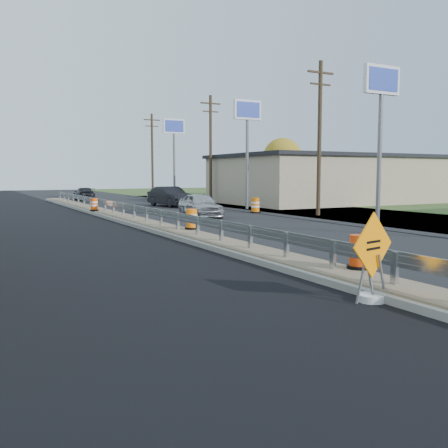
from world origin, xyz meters
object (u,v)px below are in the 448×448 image
barrel_median_mid (192,220)px  car_dark_mid (170,197)px  barrel_shoulder_near (256,206)px  barrel_shoulder_far (149,196)px  barrel_shoulder_mid (182,199)px  barrel_median_far (94,205)px  car_dark_far (84,194)px  car_silver (200,205)px  barrel_median_near (359,253)px  caution_sign (372,279)px

barrel_median_mid → car_dark_mid: bearing=71.0°
barrel_shoulder_near → barrel_shoulder_far: (-0.26, 20.29, -0.10)m
barrel_shoulder_near → barrel_median_mid: bearing=-134.2°
barrel_shoulder_mid → car_dark_mid: size_ratio=0.18×
barrel_median_mid → barrel_median_far: size_ratio=1.08×
car_dark_far → car_silver: bearing=100.3°
barrel_median_near → barrel_shoulder_near: (8.65, 18.99, -0.15)m
barrel_median_mid → car_silver: bearing=62.4°
car_dark_mid → car_dark_far: (-3.95, 12.86, -0.17)m
barrel_median_near → car_dark_mid: size_ratio=0.18×
barrel_shoulder_far → car_dark_mid: bearing=-101.3°
barrel_median_near → barrel_median_far: 22.92m
barrel_shoulder_mid → car_dark_far: size_ratio=0.20×
barrel_median_near → barrel_shoulder_near: barrel_median_near is taller
car_silver → barrel_median_far: bearing=140.9°
barrel_shoulder_far → caution_sign: bearing=-103.4°
caution_sign → barrel_median_far: (0.35, 24.83, 0.15)m
caution_sign → barrel_shoulder_mid: size_ratio=2.10×
caution_sign → car_dark_mid: (7.57, 29.83, 0.33)m
caution_sign → car_dark_mid: bearing=62.9°
barrel_median_mid → car_dark_mid: 18.82m
barrel_shoulder_near → barrel_shoulder_far: 20.29m
caution_sign → barrel_shoulder_near: 23.24m
barrel_median_mid → barrel_shoulder_far: size_ratio=1.08×
barrel_shoulder_mid → car_dark_far: car_dark_far is taller
barrel_shoulder_mid → car_dark_mid: (-2.00, -2.31, 0.38)m
caution_sign → barrel_shoulder_near: (10.10, 20.93, 0.02)m
caution_sign → barrel_median_mid: 12.12m
barrel_median_mid → car_dark_mid: car_dark_mid is taller
barrel_median_mid → barrel_shoulder_mid: 21.69m
caution_sign → barrel_shoulder_near: caution_sign is taller
barrel_median_near → barrel_shoulder_far: (8.39, 39.28, -0.25)m
barrel_median_mid → car_silver: 8.76m
barrel_median_far → barrel_median_mid: bearing=-85.1°
barrel_median_near → barrel_shoulder_mid: barrel_median_near is taller
barrel_shoulder_near → car_dark_far: 22.71m
barrel_shoulder_near → car_dark_far: bearing=106.6°
car_dark_mid → car_silver: bearing=-109.3°
barrel_shoulder_mid → barrel_median_near: bearing=-105.1°
barrel_shoulder_far → car_dark_mid: size_ratio=0.17×
barrel_shoulder_mid → car_dark_far: bearing=119.5°
barrel_median_near → barrel_shoulder_mid: (8.12, 30.21, -0.22)m
barrel_median_far → barrel_shoulder_mid: size_ratio=0.93×
barrel_shoulder_mid → car_silver: bearing=-108.2°
car_dark_far → car_dark_mid: bearing=112.6°
barrel_shoulder_far → car_dark_far: 6.40m
barrel_shoulder_mid → car_silver: 13.00m
barrel_shoulder_far → car_dark_far: car_dark_far is taller
barrel_median_far → car_dark_far: bearing=79.6°
barrel_median_mid → car_silver: car_silver is taller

